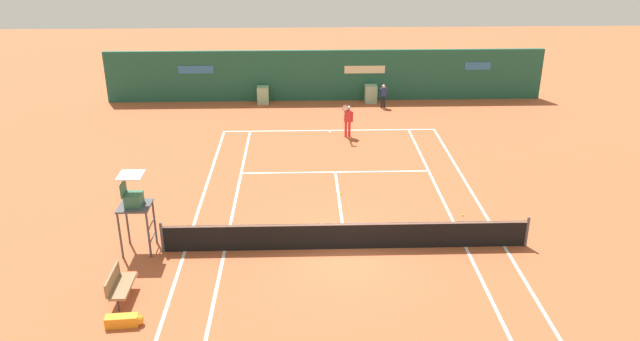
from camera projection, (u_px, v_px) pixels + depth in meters
name	position (u px, v px, depth m)	size (l,w,h in m)	color
ground_plane	(345.00, 240.00, 21.10)	(80.00, 80.00, 0.01)	#B25633
tennis_net	(346.00, 235.00, 20.37)	(12.10, 0.10, 1.07)	#4C4C51
sponsor_back_wall	(325.00, 76.00, 35.60)	(25.00, 1.02, 2.92)	#1E5642
umpire_chair	(134.00, 202.00, 19.79)	(1.00, 1.00, 2.73)	#47474C
player_bench	(119.00, 284.00, 17.77)	(0.54, 1.35, 0.88)	#38383D
equipment_bag	(126.00, 321.00, 16.76)	(1.02, 0.36, 0.32)	orange
player_on_baseline	(348.00, 119.00, 30.07)	(0.58, 0.68, 1.79)	red
ball_kid_right_post	(383.00, 94.00, 34.50)	(0.44, 0.21, 1.33)	black
tennis_ball_mid_court	(340.00, 193.00, 24.43)	(0.07, 0.07, 0.07)	#CCE033
tennis_ball_near_service_line	(463.00, 215.00, 22.72)	(0.07, 0.07, 0.07)	#CCE033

